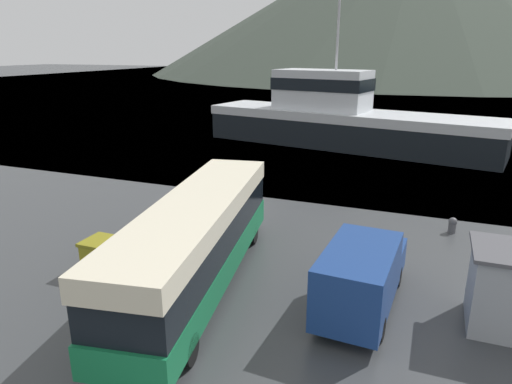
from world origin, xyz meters
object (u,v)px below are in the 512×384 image
object	(u,v)px
fishing_boat	(342,118)
storage_bin	(101,255)
tour_bus	(198,238)
delivery_van	(362,274)

from	to	relation	value
fishing_boat	storage_bin	size ratio (longest dim) A/B	20.07
tour_bus	fishing_boat	size ratio (longest dim) A/B	0.47
tour_bus	fishing_boat	bearing A→B (deg)	80.84
tour_bus	delivery_van	size ratio (longest dim) A/B	2.08
delivery_van	fishing_boat	distance (m)	26.43
tour_bus	storage_bin	distance (m)	4.15
fishing_boat	storage_bin	xyz separation A→B (m)	(-3.75, -26.70, -1.73)
delivery_van	fishing_boat	bearing A→B (deg)	105.67
tour_bus	delivery_van	bearing A→B (deg)	-3.52
fishing_boat	storage_bin	bearing A→B (deg)	2.94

